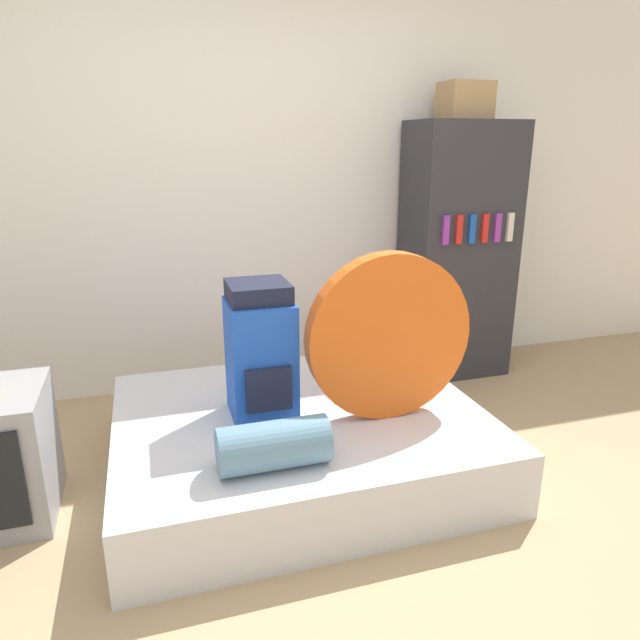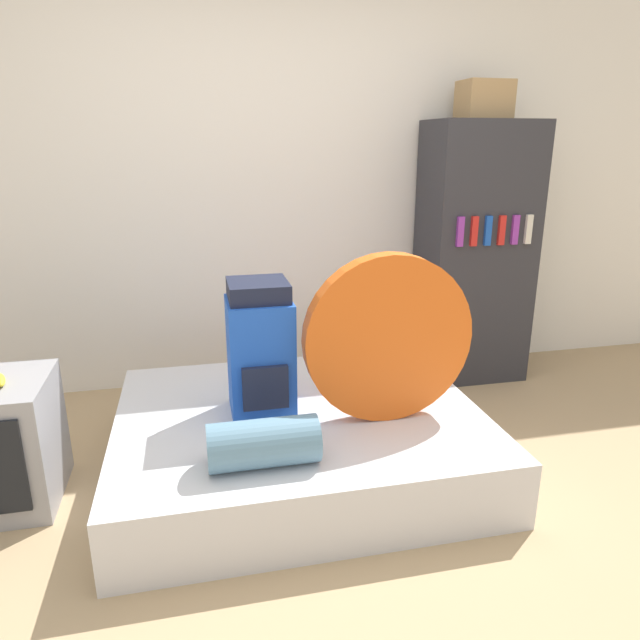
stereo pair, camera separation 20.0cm
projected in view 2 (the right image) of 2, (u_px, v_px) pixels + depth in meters
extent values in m
plane|color=tan|center=(348.00, 548.00, 2.27)|extent=(16.00, 16.00, 0.00)
cube|color=white|center=(274.00, 183.00, 3.61)|extent=(8.00, 0.05, 2.60)
cube|color=silver|center=(299.00, 438.00, 2.81)|extent=(1.73, 1.41, 0.31)
cube|color=blue|center=(260.00, 357.00, 2.67)|extent=(0.29, 0.30, 0.56)
cube|color=#191E33|center=(258.00, 290.00, 2.58)|extent=(0.27, 0.28, 0.09)
cube|color=#191E33|center=(266.00, 388.00, 2.54)|extent=(0.21, 0.03, 0.20)
cylinder|color=#E05B19|center=(388.00, 338.00, 2.58)|extent=(0.78, 0.09, 0.78)
cylinder|color=#5B849E|center=(263.00, 443.00, 2.26)|extent=(0.44, 0.20, 0.20)
ellipsoid|color=yellow|center=(1.00, 380.00, 2.40)|extent=(0.07, 0.14, 0.04)
cube|color=#2D2D33|center=(474.00, 254.00, 3.75)|extent=(0.69, 0.44, 1.68)
cube|color=purple|center=(460.00, 232.00, 3.43)|extent=(0.04, 0.02, 0.18)
cube|color=red|center=(474.00, 231.00, 3.45)|extent=(0.04, 0.02, 0.18)
cube|color=#194CB2|center=(488.00, 231.00, 3.47)|extent=(0.04, 0.02, 0.18)
cube|color=red|center=(502.00, 230.00, 3.49)|extent=(0.04, 0.02, 0.18)
cube|color=purple|center=(515.00, 230.00, 3.51)|extent=(0.04, 0.02, 0.18)
cube|color=beige|center=(528.00, 229.00, 3.53)|extent=(0.04, 0.02, 0.18)
cube|color=#A88456|center=(484.00, 100.00, 3.50)|extent=(0.29, 0.24, 0.23)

